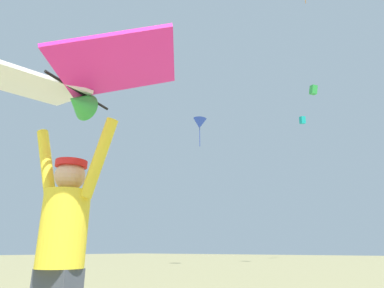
{
  "coord_description": "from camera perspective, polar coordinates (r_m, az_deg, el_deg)",
  "views": [
    {
      "loc": [
        2.3,
        -1.15,
        0.95
      ],
      "look_at": [
        0.05,
        1.88,
        2.17
      ],
      "focal_mm": 30.68,
      "sensor_mm": 36.0,
      "label": 1
    }
  ],
  "objects": [
    {
      "name": "distant_kite_teal_overhead_distant",
      "position": [
        35.99,
        18.65,
        3.95
      ],
      "size": [
        0.72,
        0.77,
        0.85
      ],
      "color": "#19B2AD"
    },
    {
      "name": "held_stunt_kite",
      "position": [
        2.92,
        -19.94,
        10.01
      ],
      "size": [
        1.95,
        1.23,
        0.42
      ],
      "color": "black"
    },
    {
      "name": "distant_kite_green_far_center",
      "position": [
        41.17,
        20.34,
        8.81
      ],
      "size": [
        1.1,
        0.97,
        1.19
      ],
      "color": "green"
    },
    {
      "name": "kite_flyer_person",
      "position": [
        2.67,
        -21.76,
        -16.93
      ],
      "size": [
        0.81,
        0.41,
        1.92
      ],
      "color": "#424751",
      "rests_on": "ground"
    },
    {
      "name": "distant_kite_blue_high_left",
      "position": [
        21.93,
        1.34,
        3.6
      ],
      "size": [
        1.24,
        1.19,
        2.03
      ],
      "color": "blue"
    }
  ]
}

